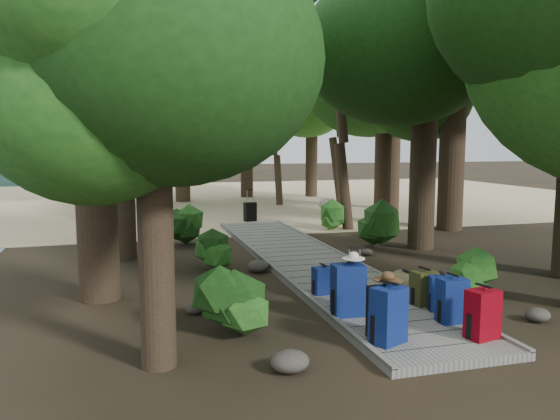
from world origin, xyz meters
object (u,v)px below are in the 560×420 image
object	(u,v)px
sun_lounger	(332,206)
backpack_left_c	(348,287)
backpack_left_b	(385,310)
lone_suitcase_on_sand	(250,212)
kayak	(151,213)
backpack_right_b	(452,298)
backpack_left_a	(389,312)
duffel_right_khaki	(407,283)
backpack_right_c	(441,292)
backpack_left_d	(323,279)
suitcase_on_boardwalk	(354,293)
backpack_right_a	(483,311)
backpack_right_d	(424,286)

from	to	relation	value
sun_lounger	backpack_left_c	bearing A→B (deg)	-108.55
backpack_left_b	lone_suitcase_on_sand	world-z (taller)	backpack_left_b
kayak	sun_lounger	bearing A→B (deg)	3.56
backpack_right_b	backpack_left_b	bearing A→B (deg)	-164.26
backpack_left_a	kayak	bearing A→B (deg)	74.96
lone_suitcase_on_sand	backpack_left_a	bearing A→B (deg)	-108.98
duffel_right_khaki	backpack_left_b	bearing A→B (deg)	-129.53
duffel_right_khaki	sun_lounger	xyz separation A→B (m)	(2.97, 11.33, -0.01)
backpack_right_b	backpack_right_c	bearing A→B (deg)	74.51
duffel_right_khaki	sun_lounger	bearing A→B (deg)	71.69
backpack_left_a	lone_suitcase_on_sand	bearing A→B (deg)	61.23
duffel_right_khaki	sun_lounger	distance (m)	11.71
backpack_right_b	lone_suitcase_on_sand	distance (m)	11.72
backpack_left_d	suitcase_on_boardwalk	bearing A→B (deg)	-87.50
backpack_right_b	lone_suitcase_on_sand	bearing A→B (deg)	92.34
backpack_right_c	suitcase_on_boardwalk	world-z (taller)	backpack_right_c
backpack_right_a	lone_suitcase_on_sand	xyz separation A→B (m)	(-0.42, 12.41, -0.14)
backpack_left_b	backpack_left_d	world-z (taller)	backpack_left_b
backpack_left_c	backpack_left_a	bearing A→B (deg)	-84.30
backpack_right_b	sun_lounger	distance (m)	13.27
backpack_left_b	backpack_right_c	distance (m)	1.65
backpack_right_b	backpack_right_d	xyz separation A→B (m)	(0.08, 0.91, -0.06)
suitcase_on_boardwalk	kayak	world-z (taller)	suitcase_on_boardwalk
backpack_right_a	backpack_right_d	xyz separation A→B (m)	(0.06, 1.61, -0.07)
backpack_left_a	lone_suitcase_on_sand	xyz separation A→B (m)	(0.87, 12.23, -0.19)
backpack_right_d	duffel_right_khaki	size ratio (longest dim) A/B	1.12
lone_suitcase_on_sand	backpack_right_c	bearing A→B (deg)	-102.03
backpack_left_c	lone_suitcase_on_sand	bearing A→B (deg)	88.33
backpack_left_c	sun_lounger	size ratio (longest dim) A/B	0.52
backpack_right_d	duffel_right_khaki	world-z (taller)	backpack_right_d
backpack_left_a	backpack_right_d	world-z (taller)	backpack_left_a
backpack_left_d	lone_suitcase_on_sand	world-z (taller)	lone_suitcase_on_sand
duffel_right_khaki	suitcase_on_boardwalk	distance (m)	1.43
backpack_right_c	sun_lounger	world-z (taller)	backpack_right_c
backpack_left_b	kayak	xyz separation A→B (m)	(-2.45, 14.09, -0.33)
backpack_right_b	backpack_right_d	size ratio (longest dim) A/B	1.20
kayak	backpack_left_a	bearing A→B (deg)	-69.77
lone_suitcase_on_sand	kayak	size ratio (longest dim) A/B	0.21
backpack_left_b	backpack_right_a	xyz separation A→B (m)	(1.27, -0.35, -0.02)
backpack_left_a	backpack_left_b	distance (m)	0.17
backpack_right_a	backpack_left_b	bearing A→B (deg)	152.26
backpack_right_b	duffel_right_khaki	bearing A→B (deg)	85.31
backpack_left_c	suitcase_on_boardwalk	size ratio (longest dim) A/B	1.59
backpack_left_c	kayak	distance (m)	13.24
backpack_right_b	suitcase_on_boardwalk	world-z (taller)	backpack_right_b
backpack_left_d	lone_suitcase_on_sand	bearing A→B (deg)	78.63
backpack_left_c	backpack_right_b	size ratio (longest dim) A/B	1.20
backpack_right_a	sun_lounger	size ratio (longest dim) A/B	0.44
backpack_left_a	lone_suitcase_on_sand	distance (m)	12.26
backpack_right_b	backpack_right_c	xyz separation A→B (m)	(0.15, 0.52, -0.06)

